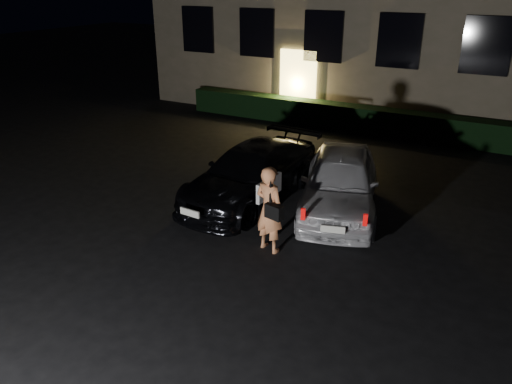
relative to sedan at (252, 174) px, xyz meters
The scene contains 5 objects.
ground 4.02m from the sedan, 68.85° to the right, with size 80.00×80.00×0.00m, color black.
hedge 6.95m from the sedan, 78.12° to the left, with size 15.00×0.70×0.85m, color black.
sedan is the anchor object (origin of this frame).
hatch 2.07m from the sedan, 10.86° to the left, with size 2.71×4.37×1.39m.
man 2.45m from the sedan, 53.14° to the right, with size 0.72×0.56×1.72m.
Camera 1 is at (3.85, -5.85, 4.90)m, focal length 35.00 mm.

